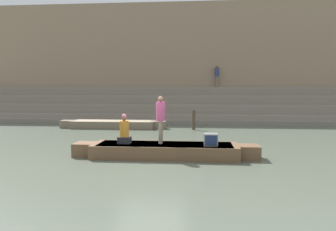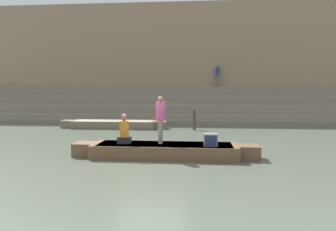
{
  "view_description": "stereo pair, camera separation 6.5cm",
  "coord_description": "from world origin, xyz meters",
  "px_view_note": "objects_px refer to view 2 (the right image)",
  "views": [
    {
      "loc": [
        1.68,
        -11.52,
        2.46
      ],
      "look_at": [
        0.54,
        0.98,
        1.37
      ],
      "focal_mm": 35.0,
      "sensor_mm": 36.0,
      "label": 1
    },
    {
      "loc": [
        1.75,
        -11.51,
        2.46
      ],
      "look_at": [
        0.54,
        0.98,
        1.37
      ],
      "focal_mm": 35.0,
      "sensor_mm": 36.0,
      "label": 2
    }
  ],
  "objects_px": {
    "person_standing": "(160,116)",
    "tv_set": "(211,140)",
    "rowboat_main": "(165,150)",
    "person_on_steps": "(218,74)",
    "moored_boat_shore": "(114,124)",
    "mooring_post": "(194,120)",
    "person_rowing": "(124,132)"
  },
  "relations": [
    {
      "from": "rowboat_main",
      "to": "person_rowing",
      "type": "xyz_separation_m",
      "value": [
        -1.44,
        -0.0,
        0.64
      ]
    },
    {
      "from": "person_standing",
      "to": "tv_set",
      "type": "xyz_separation_m",
      "value": [
        1.75,
        -0.28,
        -0.76
      ]
    },
    {
      "from": "mooring_post",
      "to": "person_on_steps",
      "type": "height_order",
      "value": "person_on_steps"
    },
    {
      "from": "person_on_steps",
      "to": "tv_set",
      "type": "bearing_deg",
      "value": 20.03
    },
    {
      "from": "moored_boat_shore",
      "to": "mooring_post",
      "type": "xyz_separation_m",
      "value": [
        4.85,
        -0.27,
        0.33
      ]
    },
    {
      "from": "tv_set",
      "to": "mooring_post",
      "type": "height_order",
      "value": "mooring_post"
    },
    {
      "from": "person_standing",
      "to": "tv_set",
      "type": "relative_size",
      "value": 3.56
    },
    {
      "from": "person_on_steps",
      "to": "moored_boat_shore",
      "type": "bearing_deg",
      "value": -20.99
    },
    {
      "from": "person_rowing",
      "to": "person_on_steps",
      "type": "height_order",
      "value": "person_on_steps"
    },
    {
      "from": "rowboat_main",
      "to": "person_rowing",
      "type": "height_order",
      "value": "person_rowing"
    },
    {
      "from": "person_standing",
      "to": "person_rowing",
      "type": "relative_size",
      "value": 1.59
    },
    {
      "from": "tv_set",
      "to": "moored_boat_shore",
      "type": "xyz_separation_m",
      "value": [
        -5.53,
        8.04,
        -0.44
      ]
    },
    {
      "from": "moored_boat_shore",
      "to": "person_on_steps",
      "type": "distance_m",
      "value": 9.78
    },
    {
      "from": "tv_set",
      "to": "moored_boat_shore",
      "type": "height_order",
      "value": "tv_set"
    },
    {
      "from": "person_standing",
      "to": "tv_set",
      "type": "height_order",
      "value": "person_standing"
    },
    {
      "from": "person_standing",
      "to": "moored_boat_shore",
      "type": "height_order",
      "value": "person_standing"
    },
    {
      "from": "person_rowing",
      "to": "person_on_steps",
      "type": "bearing_deg",
      "value": 81.33
    },
    {
      "from": "tv_set",
      "to": "person_on_steps",
      "type": "height_order",
      "value": "person_on_steps"
    },
    {
      "from": "mooring_post",
      "to": "person_on_steps",
      "type": "distance_m",
      "value": 7.58
    },
    {
      "from": "moored_boat_shore",
      "to": "person_on_steps",
      "type": "relative_size",
      "value": 3.87
    },
    {
      "from": "person_rowing",
      "to": "mooring_post",
      "type": "bearing_deg",
      "value": 79.77
    },
    {
      "from": "rowboat_main",
      "to": "person_on_steps",
      "type": "xyz_separation_m",
      "value": [
        2.59,
        14.41,
        3.18
      ]
    },
    {
      "from": "rowboat_main",
      "to": "moored_boat_shore",
      "type": "bearing_deg",
      "value": 113.45
    },
    {
      "from": "rowboat_main",
      "to": "mooring_post",
      "type": "bearing_deg",
      "value": 80.03
    },
    {
      "from": "person_standing",
      "to": "person_on_steps",
      "type": "distance_m",
      "value": 14.7
    },
    {
      "from": "person_standing",
      "to": "moored_boat_shore",
      "type": "bearing_deg",
      "value": 127.39
    },
    {
      "from": "rowboat_main",
      "to": "person_on_steps",
      "type": "height_order",
      "value": "person_on_steps"
    },
    {
      "from": "person_rowing",
      "to": "tv_set",
      "type": "height_order",
      "value": "person_rowing"
    },
    {
      "from": "person_standing",
      "to": "person_rowing",
      "type": "bearing_deg",
      "value": -163.5
    },
    {
      "from": "person_standing",
      "to": "mooring_post",
      "type": "height_order",
      "value": "person_standing"
    },
    {
      "from": "mooring_post",
      "to": "person_on_steps",
      "type": "bearing_deg",
      "value": 76.12
    },
    {
      "from": "moored_boat_shore",
      "to": "person_on_steps",
      "type": "bearing_deg",
      "value": 47.54
    }
  ]
}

